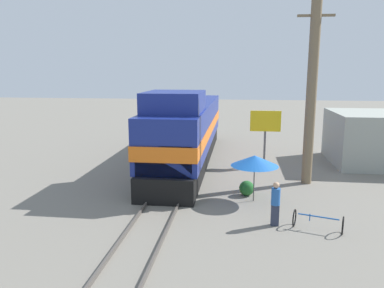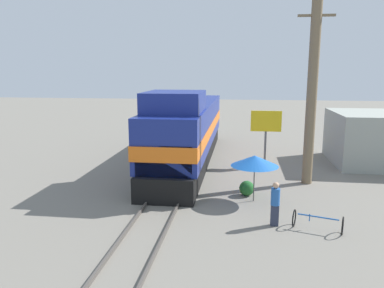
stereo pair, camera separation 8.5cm
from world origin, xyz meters
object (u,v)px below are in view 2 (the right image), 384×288
(person_bystander, at_px, (275,202))
(vendor_umbrella, at_px, (255,161))
(locomotive, at_px, (187,131))
(utility_pole, at_px, (312,91))
(billboard_sign, at_px, (266,125))
(bicycle, at_px, (318,222))

(person_bystander, bearing_deg, vendor_umbrella, 104.83)
(locomotive, distance_m, utility_pole, 8.22)
(vendor_umbrella, height_order, person_bystander, vendor_umbrella)
(locomotive, bearing_deg, vendor_umbrella, -59.18)
(utility_pole, bearing_deg, billboard_sign, 119.96)
(locomotive, relative_size, bicycle, 8.87)
(utility_pole, relative_size, person_bystander, 5.58)
(vendor_umbrella, distance_m, bicycle, 4.02)
(utility_pole, distance_m, bicycle, 7.65)
(locomotive, bearing_deg, billboard_sign, -0.67)
(utility_pole, bearing_deg, person_bystander, -110.18)
(person_bystander, xyz_separation_m, bicycle, (1.55, -0.25, -0.59))
(billboard_sign, bearing_deg, utility_pole, -60.04)
(utility_pole, relative_size, billboard_sign, 2.80)
(locomotive, height_order, person_bystander, locomotive)
(vendor_umbrella, bearing_deg, utility_pole, 48.05)
(utility_pole, bearing_deg, vendor_umbrella, -131.95)
(locomotive, distance_m, billboard_sign, 4.92)
(billboard_sign, bearing_deg, vendor_umbrella, -97.53)
(vendor_umbrella, relative_size, bicycle, 1.13)
(utility_pole, height_order, vendor_umbrella, utility_pole)
(utility_pole, height_order, bicycle, utility_pole)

